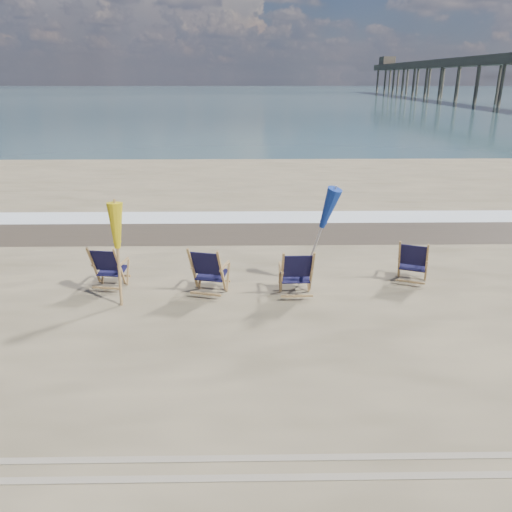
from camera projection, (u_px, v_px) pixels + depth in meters
The scene contains 11 objects.
ocean at pixel (248, 94), 128.23m from camera, with size 400.00×400.00×0.00m, color #355159.
surf_foam at pixel (253, 217), 15.62m from camera, with size 200.00×1.40×0.01m, color silver.
wet_sand_strip at pixel (253, 231), 14.21m from camera, with size 200.00×2.60×0.00m, color #42362A.
tire_tracks at pixel (264, 500), 5.18m from camera, with size 80.00×1.30×0.01m, color gray, non-canonical shape.
beach_chair_0 at pixel (120, 268), 10.08m from camera, with size 0.63×0.71×0.98m, color black, non-canonical shape.
beach_chair_1 at pixel (221, 273), 9.74m from camera, with size 0.68×0.77×1.06m, color black, non-canonical shape.
beach_chair_2 at pixel (312, 274), 9.73m from camera, with size 0.66×0.75×1.04m, color black, non-canonical shape.
beach_chair_3 at pixel (427, 264), 10.32m from camera, with size 0.63×0.71×0.99m, color black, non-canonical shape.
umbrella_yellow at pixel (116, 232), 9.17m from camera, with size 0.30×0.30×1.97m.
umbrella_blue at pixel (318, 208), 9.96m from camera, with size 0.30×0.30×2.19m.
fishing_pier at pixel (495, 73), 76.46m from camera, with size 4.40×140.00×9.30m, color brown, non-canonical shape.
Camera 1 is at (-0.15, -6.81, 4.14)m, focal length 35.00 mm.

